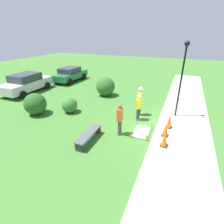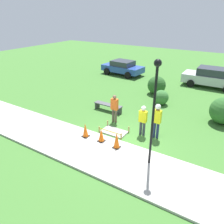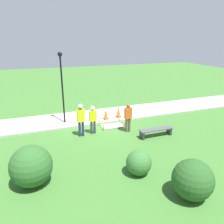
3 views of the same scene
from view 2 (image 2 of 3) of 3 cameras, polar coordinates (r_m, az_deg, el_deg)
name	(u,v)px [view 2 (image 2 of 3)]	position (r m, az deg, el deg)	size (l,w,h in m)	color
ground_plane	(122,142)	(11.01, 2.60, -7.94)	(60.00, 60.00, 0.00)	#3D702D
sidewalk	(107,156)	(10.00, -1.43, -11.41)	(28.00, 2.79, 0.10)	#ADAAA3
wet_concrete_patch	(114,132)	(11.83, 0.52, -5.16)	(1.41, 0.88, 0.35)	gray
traffic_cone_near_patch	(85,130)	(11.19, -6.97, -4.74)	(0.34, 0.34, 0.74)	black
traffic_cone_far_patch	(101,135)	(10.76, -2.83, -6.04)	(0.34, 0.34, 0.69)	black
traffic_cone_sidewalk_edge	(117,140)	(10.24, 1.22, -7.36)	(0.34, 0.34, 0.81)	black
park_bench	(108,106)	(14.21, -1.02, 1.57)	(1.93, 0.44, 0.46)	#2D2D33
worker_supervisor	(157,118)	(11.08, 11.69, -1.53)	(0.40, 0.27, 1.87)	navy
worker_assistant	(143,118)	(11.29, 8.08, -1.62)	(0.40, 0.24, 1.66)	#383D47
bystander_in_orange_shirt	(114,107)	(12.48, 0.65, 1.26)	(0.40, 0.22, 1.70)	brown
lamppost_near	(154,101)	(8.28, 11.02, 2.82)	(0.28, 0.28, 4.38)	black
parked_car_silver	(211,77)	(20.63, 24.53, 8.27)	(4.65, 2.25, 1.62)	#BCBCC1
parked_car_blue	(123,67)	(22.64, 2.79, 11.59)	(4.29, 2.42, 1.42)	#28479E
shrub_rounded_near	(161,97)	(15.52, 12.70, 3.73)	(1.03, 1.03, 1.03)	#387033
shrub_rounded_mid	(157,85)	(17.45, 11.58, 6.87)	(1.40, 1.40, 1.40)	#285623
shrub_rounded_far	(224,111)	(14.01, 27.14, 0.29)	(1.56, 1.56, 1.56)	#2D6028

